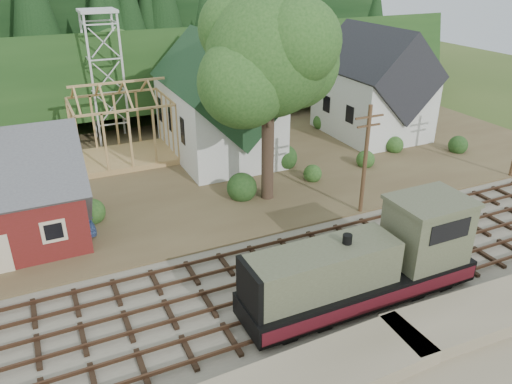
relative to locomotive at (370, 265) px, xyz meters
name	(u,v)px	position (x,y,z in m)	size (l,w,h in m)	color
ground	(313,277)	(-1.49, 3.00, -2.25)	(140.00, 140.00, 0.00)	#384C1E
embankment	(414,381)	(-1.49, -5.50, -2.25)	(64.00, 5.00, 1.60)	#7F7259
railroad_bed	(313,276)	(-1.49, 3.00, -2.17)	(64.00, 11.00, 0.16)	#726B5B
village_flat	(206,166)	(-1.49, 21.00, -2.10)	(64.00, 26.00, 0.30)	brown
hillside	(141,102)	(-1.49, 45.00, -2.25)	(70.00, 28.00, 8.00)	#1E3F19
ridge	(117,76)	(-1.49, 61.00, -2.25)	(80.00, 20.00, 12.00)	black
church	(219,102)	(0.51, 22.68, 2.93)	(8.40, 15.17, 13.00)	silver
farmhouse	(373,89)	(16.51, 22.00, 2.62)	(8.40, 10.80, 10.60)	silver
timber_frame	(123,128)	(-7.49, 25.00, 1.02)	(8.20, 6.20, 6.99)	tan
lattice_tower	(101,37)	(-7.49, 31.00, 7.79)	(3.20, 3.20, 12.12)	silver
big_tree	(270,63)	(0.67, 13.08, 7.97)	(10.90, 8.40, 14.70)	#38281E
telegraph_pole_near	(365,159)	(5.51, 8.20, 2.00)	(2.20, 0.28, 8.00)	#4C331E
locomotive	(370,265)	(0.00, 0.00, 0.00)	(12.88, 3.22, 5.13)	black
car_blue	(80,220)	(-12.78, 13.97, -1.30)	(1.53, 3.81, 1.30)	#5270B0
car_red	(397,131)	(18.25, 19.85, -1.29)	(2.17, 4.71, 1.31)	red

